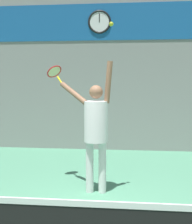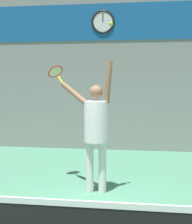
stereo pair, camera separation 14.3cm
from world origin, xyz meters
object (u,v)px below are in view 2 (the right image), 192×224
(scoreboard_clock, at_px, (103,22))
(tennis_player, at_px, (96,126))
(tennis_ball, at_px, (111,24))
(tennis_racket, at_px, (56,72))

(scoreboard_clock, relative_size, tennis_player, 0.28)
(tennis_player, distance_m, tennis_ball, 1.65)
(tennis_player, xyz_separation_m, tennis_racket, (-0.81, 0.52, 0.90))
(scoreboard_clock, height_order, tennis_racket, scoreboard_clock)
(scoreboard_clock, height_order, tennis_ball, scoreboard_clock)
(tennis_racket, relative_size, tennis_ball, 5.60)
(scoreboard_clock, xyz_separation_m, tennis_ball, (0.52, -3.40, -0.67))
(scoreboard_clock, bearing_deg, tennis_racket, -101.26)
(scoreboard_clock, relative_size, tennis_ball, 9.18)
(tennis_player, xyz_separation_m, tennis_ball, (0.26, -0.13, 1.62))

